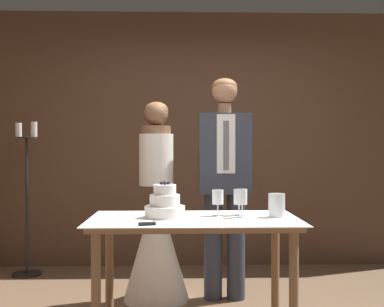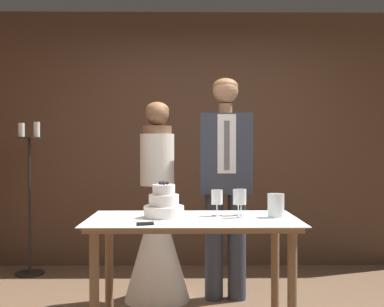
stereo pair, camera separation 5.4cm
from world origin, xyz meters
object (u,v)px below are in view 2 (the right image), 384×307
(hurricane_candle, at_px, (276,206))
(bride, at_px, (157,227))
(candle_stand, at_px, (29,203))
(cake_table, at_px, (193,235))
(wine_glass_near, at_px, (238,198))
(wine_glass_far, at_px, (217,199))
(tiered_cake, at_px, (164,205))
(groom, at_px, (225,175))
(wine_glass_middle, at_px, (241,198))
(cake_knife, at_px, (157,224))

(hurricane_candle, relative_size, bride, 0.09)
(hurricane_candle, distance_m, bride, 1.24)
(candle_stand, bearing_deg, bride, -31.30)
(candle_stand, bearing_deg, cake_table, -47.13)
(wine_glass_near, distance_m, bride, 1.04)
(candle_stand, bearing_deg, wine_glass_far, -42.82)
(tiered_cake, distance_m, wine_glass_far, 0.35)
(hurricane_candle, xyz_separation_m, bride, (-0.81, 0.88, -0.28))
(groom, height_order, candle_stand, groom)
(wine_glass_middle, height_order, hurricane_candle, wine_glass_middle)
(bride, bearing_deg, wine_glass_middle, -56.79)
(wine_glass_near, relative_size, groom, 0.09)
(bride, relative_size, candle_stand, 1.08)
(cake_table, relative_size, wine_glass_far, 7.75)
(wine_glass_far, bearing_deg, groom, 81.52)
(cake_knife, distance_m, bride, 1.20)
(wine_glass_near, xyz_separation_m, bride, (-0.58, 0.80, -0.33))
(wine_glass_middle, distance_m, bride, 1.13)
(wine_glass_middle, bearing_deg, wine_glass_far, 152.97)
(tiered_cake, bearing_deg, groom, 62.03)
(wine_glass_far, height_order, hurricane_candle, wine_glass_far)
(cake_knife, bearing_deg, bride, 78.31)
(tiered_cake, xyz_separation_m, wine_glass_near, (0.49, 0.08, 0.04))
(wine_glass_far, distance_m, hurricane_candle, 0.38)
(cake_table, xyz_separation_m, candle_stand, (-1.59, 1.71, 0.01))
(wine_glass_middle, relative_size, wine_glass_far, 1.07)
(wine_glass_near, relative_size, wine_glass_far, 1.01)
(wine_glass_near, bearing_deg, candle_stand, 139.83)
(bride, distance_m, candle_stand, 1.53)
(groom, relative_size, candle_stand, 1.21)
(tiered_cake, height_order, bride, bride)
(groom, bearing_deg, tiered_cake, -117.97)
(hurricane_candle, height_order, groom, groom)
(cake_table, relative_size, tiered_cake, 5.13)
(wine_glass_middle, distance_m, groom, 0.91)
(cake_table, distance_m, bride, 0.96)
(cake_knife, bearing_deg, wine_glass_near, 21.42)
(cake_knife, height_order, wine_glass_near, wine_glass_near)
(wine_glass_near, relative_size, hurricane_candle, 1.14)
(wine_glass_far, bearing_deg, bride, 118.09)
(wine_glass_middle, height_order, bride, bride)
(cake_table, height_order, cake_knife, cake_knife)
(cake_knife, bearing_deg, groom, 52.22)
(hurricane_candle, bearing_deg, cake_knife, -158.36)
(cake_table, distance_m, hurricane_candle, 0.56)
(cake_knife, bearing_deg, hurricane_candle, 6.44)
(wine_glass_near, bearing_deg, cake_table, -158.90)
(wine_glass_middle, relative_size, groom, 0.10)
(wine_glass_near, bearing_deg, groom, 91.41)
(cake_table, bearing_deg, tiered_cake, 169.11)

